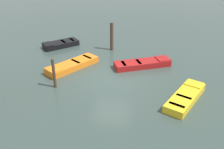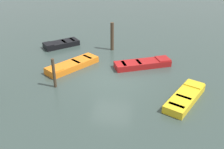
% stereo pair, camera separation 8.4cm
% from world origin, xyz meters
% --- Properties ---
extents(ground_plane, '(80.00, 80.00, 0.00)m').
position_xyz_m(ground_plane, '(0.00, 0.00, 0.00)').
color(ground_plane, '#33423D').
extents(rowboat_black, '(2.79, 2.66, 0.46)m').
position_xyz_m(rowboat_black, '(-4.90, 4.84, 0.22)').
color(rowboat_black, black).
rests_on(rowboat_black, ground_plane).
extents(rowboat_red, '(3.85, 2.44, 0.46)m').
position_xyz_m(rowboat_red, '(1.76, 2.13, 0.22)').
color(rowboat_red, maroon).
rests_on(rowboat_red, ground_plane).
extents(rowboat_yellow, '(2.43, 3.45, 0.46)m').
position_xyz_m(rowboat_yellow, '(4.17, -1.70, 0.22)').
color(rowboat_yellow, gold).
rests_on(rowboat_yellow, ground_plane).
extents(rowboat_orange, '(3.06, 3.66, 0.46)m').
position_xyz_m(rowboat_orange, '(-2.86, 1.18, 0.22)').
color(rowboat_orange, orange).
rests_on(rowboat_orange, ground_plane).
extents(mooring_piling_mid_left, '(0.17, 0.17, 1.77)m').
position_xyz_m(mooring_piling_mid_left, '(-3.09, -1.38, 0.88)').
color(mooring_piling_mid_left, '#423323').
rests_on(mooring_piling_mid_left, ground_plane).
extents(mooring_piling_mid_right, '(0.26, 0.26, 2.16)m').
position_xyz_m(mooring_piling_mid_right, '(-0.76, 4.79, 1.08)').
color(mooring_piling_mid_right, '#423323').
rests_on(mooring_piling_mid_right, ground_plane).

